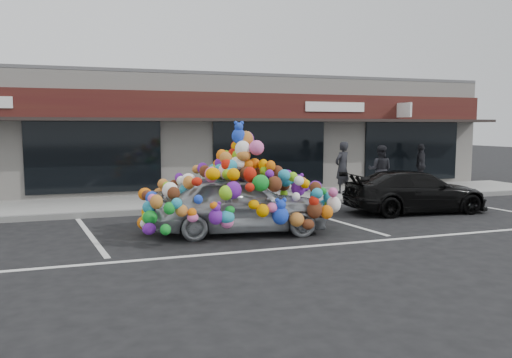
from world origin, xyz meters
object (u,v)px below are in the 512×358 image
object	(u,v)px
black_sedan	(415,191)
pedestrian_b	(380,170)
pedestrian_a	(342,167)
pedestrian_c	(421,165)
toy_car	(240,196)

from	to	relation	value
black_sedan	pedestrian_b	size ratio (longest dim) A/B	2.47
pedestrian_a	pedestrian_c	size ratio (longest dim) A/B	1.09
toy_car	pedestrian_a	distance (m)	6.66
pedestrian_a	pedestrian_c	xyz separation A→B (m)	(3.83, 0.86, -0.07)
black_sedan	pedestrian_b	bearing A→B (deg)	-5.98
black_sedan	pedestrian_b	world-z (taller)	pedestrian_b
pedestrian_a	pedestrian_b	bearing A→B (deg)	119.85
pedestrian_b	pedestrian_c	distance (m)	3.24
pedestrian_b	toy_car	bearing A→B (deg)	68.05
pedestrian_a	black_sedan	bearing A→B (deg)	75.12
pedestrian_b	pedestrian_c	size ratio (longest dim) A/B	1.02
toy_car	pedestrian_b	distance (m)	7.03
pedestrian_a	pedestrian_c	distance (m)	3.93
toy_car	pedestrian_b	xyz separation A→B (m)	(5.99, 3.68, 0.14)
black_sedan	pedestrian_b	distance (m)	2.69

